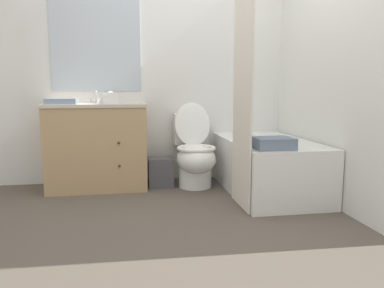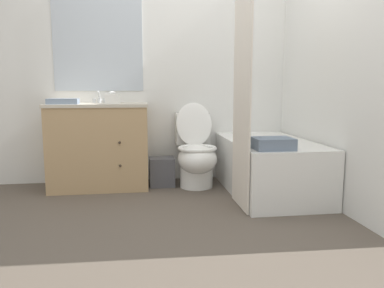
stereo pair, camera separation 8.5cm
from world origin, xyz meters
name	(u,v)px [view 1 (the left image)]	position (x,y,z in m)	size (l,w,h in m)	color
ground_plane	(195,228)	(0.00, 0.00, 0.00)	(14.00, 14.00, 0.00)	brown
wall_back	(169,63)	(-0.01, 1.51, 1.25)	(8.00, 0.06, 2.50)	silver
wall_right	(316,59)	(1.25, 0.74, 1.25)	(0.05, 2.49, 2.50)	silver
vanity_cabinet	(98,145)	(-0.75, 1.23, 0.43)	(0.96, 0.55, 0.84)	tan
sink_faucet	(97,99)	(-0.75, 1.41, 0.87)	(0.14, 0.12, 0.12)	silver
toilet	(195,155)	(0.20, 1.14, 0.32)	(0.39, 0.65, 0.84)	white
bathtub	(267,166)	(0.85, 0.81, 0.25)	(0.74, 1.35, 0.50)	white
shower_curtain	(242,90)	(0.47, 0.43, 0.97)	(0.02, 0.48, 1.93)	silver
wastebasket	(161,172)	(-0.14, 1.20, 0.14)	(0.25, 0.21, 0.29)	#4C4C51
tissue_box	(111,99)	(-0.61, 1.19, 0.89)	(0.14, 0.14, 0.12)	white
hand_towel_folded	(61,101)	(-1.05, 1.11, 0.86)	(0.28, 0.16, 0.05)	slate
bath_towel_folded	(273,143)	(0.70, 0.31, 0.55)	(0.31, 0.24, 0.09)	slate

